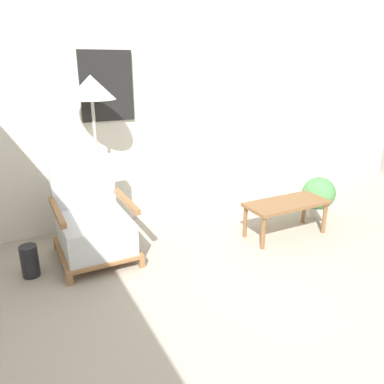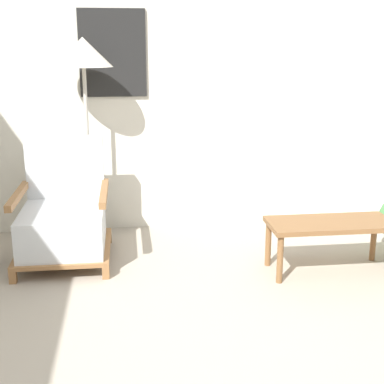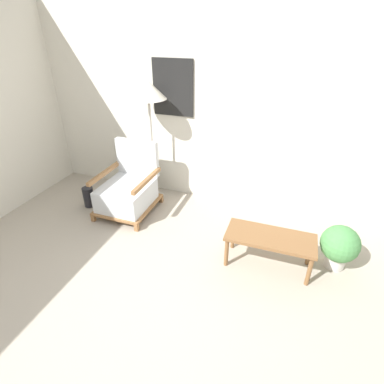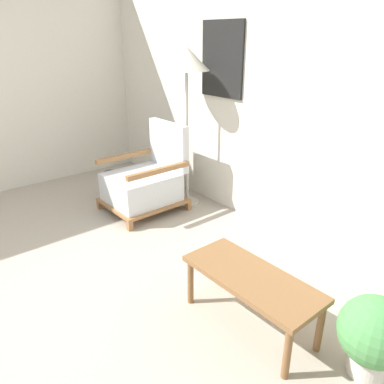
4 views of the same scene
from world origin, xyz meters
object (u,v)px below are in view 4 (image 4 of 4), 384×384
(floor_lamp, at_px, (186,66))
(vase, at_px, (111,183))
(coffee_table, at_px, (251,282))
(armchair, at_px, (146,182))
(potted_plant, at_px, (374,334))

(floor_lamp, distance_m, vase, 1.64)
(coffee_table, bearing_deg, armchair, 166.40)
(armchair, bearing_deg, potted_plant, -5.40)
(potted_plant, bearing_deg, armchair, 174.60)
(floor_lamp, distance_m, coffee_table, 2.29)
(potted_plant, bearing_deg, floor_lamp, 164.54)
(floor_lamp, height_order, coffee_table, floor_lamp)
(coffee_table, relative_size, potted_plant, 1.83)
(armchair, distance_m, vase, 0.63)
(coffee_table, distance_m, vase, 2.58)
(floor_lamp, height_order, potted_plant, floor_lamp)
(armchair, height_order, coffee_table, armchair)
(floor_lamp, distance_m, potted_plant, 2.82)
(armchair, xyz_separation_m, vase, (-0.60, -0.10, -0.17))
(armchair, height_order, floor_lamp, floor_lamp)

